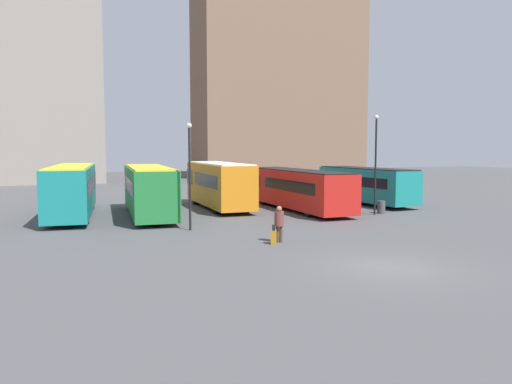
# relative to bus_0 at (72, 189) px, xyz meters

# --- Properties ---
(ground_plane) EXTENTS (160.00, 160.00, 0.00)m
(ground_plane) POSITION_rel_bus_0_xyz_m (10.80, -18.93, -1.77)
(ground_plane) COLOR #4C4C4F
(building_block_right) EXTENTS (25.29, 10.18, 27.03)m
(building_block_right) POSITION_rel_bus_0_xyz_m (30.20, 37.19, 11.74)
(building_block_right) COLOR #7F604C
(building_block_right) RESTS_ON ground_plane
(bus_0) EXTENTS (3.45, 12.13, 3.25)m
(bus_0) POSITION_rel_bus_0_xyz_m (0.00, 0.00, 0.00)
(bus_0) COLOR #19847F
(bus_0) RESTS_ON ground_plane
(bus_1) EXTENTS (3.13, 11.31, 3.19)m
(bus_1) POSITION_rel_bus_0_xyz_m (4.63, -1.60, -0.04)
(bus_1) COLOR #237A38
(bus_1) RESTS_ON ground_plane
(bus_2) EXTENTS (2.60, 9.94, 3.31)m
(bus_2) POSITION_rel_bus_0_xyz_m (10.03, 0.79, 0.02)
(bus_2) COLOR orange
(bus_2) RESTS_ON ground_plane
(bus_3) EXTENTS (2.82, 12.43, 2.84)m
(bus_3) POSITION_rel_bus_0_xyz_m (15.05, -1.86, -0.21)
(bus_3) COLOR red
(bus_3) RESTS_ON ground_plane
(bus_4) EXTENTS (3.25, 9.90, 2.84)m
(bus_4) POSITION_rel_bus_0_xyz_m (21.60, -0.57, -0.22)
(bus_4) COLOR #19847F
(bus_4) RESTS_ON ground_plane
(traveler) EXTENTS (0.57, 0.57, 1.70)m
(traveler) POSITION_rel_bus_0_xyz_m (8.95, -13.03, -0.76)
(traveler) COLOR #4C3828
(traveler) RESTS_ON ground_plane
(suitcase) EXTENTS (0.38, 0.43, 0.92)m
(suitcase) POSITION_rel_bus_0_xyz_m (8.54, -13.36, -1.45)
(suitcase) COLOR #B27A1E
(suitcase) RESTS_ON ground_plane
(lamp_post_0) EXTENTS (0.28, 0.28, 6.51)m
(lamp_post_0) POSITION_rel_bus_0_xyz_m (18.61, -6.35, 2.00)
(lamp_post_0) COLOR black
(lamp_post_0) RESTS_ON ground_plane
(lamp_post_1) EXTENTS (0.28, 0.28, 5.69)m
(lamp_post_1) POSITION_rel_bus_0_xyz_m (5.84, -8.24, 1.57)
(lamp_post_1) COLOR black
(lamp_post_1) RESTS_ON ground_plane
(trash_bin) EXTENTS (0.52, 0.52, 0.85)m
(trash_bin) POSITION_rel_bus_0_xyz_m (19.39, -5.97, -1.35)
(trash_bin) COLOR #47474C
(trash_bin) RESTS_ON ground_plane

